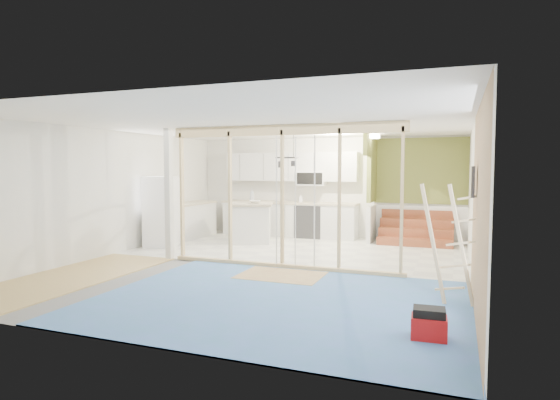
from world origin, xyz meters
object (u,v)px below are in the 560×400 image
at_px(ladder, 451,244).
at_px(toolbox, 429,325).
at_px(island, 251,223).
at_px(fridge, 162,212).

bearing_deg(ladder, toolbox, -83.87).
bearing_deg(toolbox, ladder, 79.24).
bearing_deg(island, toolbox, -69.28).
relative_size(island, ladder, 0.80).
bearing_deg(island, ladder, -58.86).
distance_m(island, ladder, 5.92).
relative_size(island, toolbox, 3.35).
height_order(fridge, ladder, fridge).
distance_m(fridge, ladder, 6.74).
relative_size(toolbox, ladder, 0.24).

